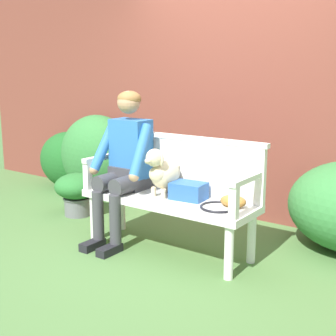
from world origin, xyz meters
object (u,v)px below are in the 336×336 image
person_seated (125,160)px  sports_bag (189,191)px  tennis_racket (219,206)px  dog_on_bench (163,172)px  garden_bench (168,205)px  baseball_glove (233,201)px  potted_plant (77,190)px

person_seated → sports_bag: size_ratio=4.82×
tennis_racket → dog_on_bench: bearing=179.1°
tennis_racket → garden_bench: bearing=179.1°
person_seated → garden_bench: bearing=1.7°
garden_bench → tennis_racket: tennis_racket is taller
person_seated → dog_on_bench: bearing=2.0°
baseball_glove → potted_plant: size_ratio=0.47×
dog_on_bench → baseball_glove: size_ratio=1.92×
dog_on_bench → sports_bag: size_ratio=1.51×
person_seated → potted_plant: (-0.91, 0.27, -0.48)m
dog_on_bench → tennis_racket: (0.55, -0.01, -0.20)m
garden_bench → sports_bag: bearing=15.1°
dog_on_bench → baseball_glove: dog_on_bench is taller
dog_on_bench → baseball_glove: (0.64, 0.07, -0.16)m
garden_bench → baseball_glove: size_ratio=7.00×
potted_plant → dog_on_bench: bearing=-10.9°
person_seated → dog_on_bench: (0.40, 0.01, -0.06)m
tennis_racket → baseball_glove: size_ratio=2.64×
garden_bench → baseball_glove: bearing=6.7°
person_seated → baseball_glove: size_ratio=6.13×
tennis_racket → potted_plant: bearing=172.0°
person_seated → baseball_glove: person_seated is taller
garden_bench → tennis_racket: (0.50, -0.01, 0.08)m
tennis_racket → potted_plant: tennis_racket is taller
sports_bag → potted_plant: sports_bag is taller
tennis_racket → sports_bag: (-0.32, 0.06, 0.06)m
person_seated → tennis_racket: (0.96, 0.01, -0.26)m
sports_bag → potted_plant: bearing=172.4°
garden_bench → person_seated: 0.57m
dog_on_bench → baseball_glove: 0.66m
tennis_racket → person_seated: bearing=-179.7°
garden_bench → tennis_racket: size_ratio=2.65×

